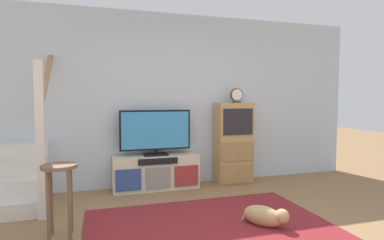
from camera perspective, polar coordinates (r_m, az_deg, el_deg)
The scene contains 9 objects.
back_wall at distance 5.00m, azimuth -3.84°, elevation 3.68°, with size 6.40×0.12×2.70m, color silver.
area_rug at distance 3.49m, azimuth 3.49°, elevation -19.06°, with size 2.60×1.80×0.01m, color maroon.
media_console at distance 4.81m, azimuth -6.59°, elevation -9.49°, with size 1.29×0.38×0.51m.
television at distance 4.73m, azimuth -6.70°, elevation -2.06°, with size 1.07×0.22×0.69m.
side_cabinet at distance 5.12m, azimuth 7.60°, elevation -4.20°, with size 0.58×0.38×1.30m.
desk_clock at distance 5.07m, azimuth 8.16°, elevation 4.46°, with size 0.21×0.08×0.23m.
staircase at distance 4.86m, azimuth -30.00°, elevation -8.49°, with size 1.00×1.36×2.20m.
bar_stool_near at distance 3.36m, azimuth -23.11°, elevation -10.68°, with size 0.34×0.34×0.73m.
dog at distance 3.57m, azimuth 13.31°, elevation -16.74°, with size 0.43×0.48×0.23m.
Camera 1 is at (-1.12, -2.42, 1.37)m, focal length 29.12 mm.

